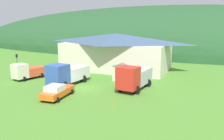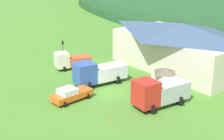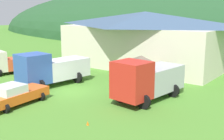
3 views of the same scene
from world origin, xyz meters
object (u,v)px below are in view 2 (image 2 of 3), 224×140
object	(u,v)px
service_pickup_orange	(71,94)
traffic_cone_mid_row	(85,85)
depot_building	(180,45)
play_shed_cream	(165,78)
traffic_cone_near_pickup	(110,122)
box_truck_blue	(97,73)
crane_truck_red	(159,92)
traffic_light_west	(63,50)
light_truck_cream	(70,60)

from	to	relation	value
service_pickup_orange	traffic_cone_mid_row	world-z (taller)	service_pickup_orange
depot_building	service_pickup_orange	world-z (taller)	depot_building
play_shed_cream	traffic_cone_near_pickup	distance (m)	11.65
depot_building	box_truck_blue	xyz separation A→B (m)	(-2.03, -13.94, -1.88)
crane_truck_red	traffic_cone_mid_row	xyz separation A→B (m)	(-10.26, -3.09, -1.73)
play_shed_cream	box_truck_blue	bearing A→B (deg)	-136.11
depot_building	traffic_cone_near_pickup	bearing A→B (deg)	-69.15
crane_truck_red	traffic_light_west	world-z (taller)	traffic_light_west
play_shed_cream	box_truck_blue	distance (m)	8.80
crane_truck_red	service_pickup_orange	world-z (taller)	crane_truck_red
box_truck_blue	traffic_cone_near_pickup	world-z (taller)	box_truck_blue
play_shed_cream	traffic_cone_near_pickup	bearing A→B (deg)	-75.26
play_shed_cream	crane_truck_red	xyz separation A→B (m)	(3.25, -4.50, 0.32)
traffic_cone_mid_row	traffic_cone_near_pickup	bearing A→B (deg)	-19.84
box_truck_blue	depot_building	bearing A→B (deg)	178.45
depot_building	traffic_cone_mid_row	xyz separation A→B (m)	(-2.71, -15.43, -3.55)
box_truck_blue	traffic_cone_near_pickup	distance (m)	10.71
play_shed_cream	service_pickup_orange	world-z (taller)	play_shed_cream
crane_truck_red	service_pickup_orange	distance (m)	10.23
crane_truck_red	traffic_cone_mid_row	size ratio (longest dim) A/B	11.15
light_truck_cream	crane_truck_red	size ratio (longest dim) A/B	0.82
light_truck_cream	traffic_cone_mid_row	bearing A→B (deg)	88.16
depot_building	light_truck_cream	distance (m)	16.77
play_shed_cream	box_truck_blue	xyz separation A→B (m)	(-6.34, -6.10, 0.25)
traffic_cone_near_pickup	crane_truck_red	bearing A→B (deg)	87.32
play_shed_cream	light_truck_cream	bearing A→B (deg)	-158.81
traffic_light_west	traffic_cone_near_pickup	size ratio (longest dim) A/B	7.17
service_pickup_orange	light_truck_cream	bearing A→B (deg)	-125.82
crane_truck_red	traffic_light_west	xyz separation A→B (m)	(-19.36, -1.09, 0.69)
depot_building	traffic_cone_near_pickup	world-z (taller)	depot_building
depot_building	box_truck_blue	bearing A→B (deg)	-98.30
depot_building	traffic_light_west	bearing A→B (deg)	-131.30
play_shed_cream	light_truck_cream	world-z (taller)	play_shed_cream
service_pickup_orange	box_truck_blue	bearing A→B (deg)	-162.52
light_truck_cream	crane_truck_red	xyz separation A→B (m)	(17.45, 1.01, 0.45)
crane_truck_red	depot_building	bearing A→B (deg)	-142.39
play_shed_cream	crane_truck_red	bearing A→B (deg)	-54.12
play_shed_cream	service_pickup_orange	xyz separation A→B (m)	(-4.09, -11.56, -0.58)
depot_building	traffic_cone_near_pickup	xyz separation A→B (m)	(7.24, -19.02, -3.55)
traffic_light_west	traffic_cone_near_pickup	distance (m)	20.00
depot_building	traffic_cone_mid_row	bearing A→B (deg)	-99.94
box_truck_blue	crane_truck_red	distance (m)	9.72
box_truck_blue	traffic_light_west	world-z (taller)	traffic_light_west
light_truck_cream	service_pickup_orange	world-z (taller)	light_truck_cream
depot_building	traffic_cone_mid_row	size ratio (longest dim) A/B	33.50
service_pickup_orange	traffic_cone_near_pickup	size ratio (longest dim) A/B	9.37
service_pickup_orange	traffic_cone_mid_row	xyz separation A→B (m)	(-2.92, 3.97, -0.83)
play_shed_cream	traffic_cone_near_pickup	world-z (taller)	play_shed_cream
box_truck_blue	service_pickup_orange	xyz separation A→B (m)	(2.25, -5.47, -0.83)
play_shed_cream	traffic_light_west	world-z (taller)	traffic_light_west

